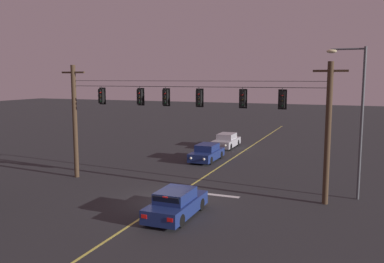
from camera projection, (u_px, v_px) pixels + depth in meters
The scene contains 14 objects.
ground_plane at pixel (166, 202), 22.78m from camera, with size 180.00×180.00×0.00m, color #28282B.
lane_centre_stripe at pixel (216, 169), 30.97m from camera, with size 0.14×60.00×0.01m, color #D1C64C.
stop_bar_paint at pixel (212, 194), 24.20m from camera, with size 3.40×0.36×0.01m, color silver.
signal_span_assembly at pixel (186, 125), 24.93m from camera, with size 18.35×0.32×7.74m.
traffic_light_leftmost at pixel (101, 96), 26.92m from camera, with size 0.48×0.41×1.22m.
traffic_light_left_inner at pixel (140, 97), 25.86m from camera, with size 0.48×0.41×1.22m.
traffic_light_centre at pixel (165, 97), 25.19m from camera, with size 0.48×0.41×1.22m.
traffic_light_right_inner at pixel (199, 98), 24.38m from camera, with size 0.48×0.41×1.22m.
traffic_light_rightmost at pixel (242, 99), 23.39m from camera, with size 0.48×0.41×1.22m.
traffic_light_far_right at pixel (282, 99), 22.57m from camera, with size 0.48×0.41×1.22m.
car_waiting_near_lane at pixel (176, 204), 20.27m from camera, with size 1.80×4.33×1.39m.
car_oncoming_lead at pixel (207, 153), 34.06m from camera, with size 1.80×4.42×1.39m.
car_oncoming_trailing at pixel (226, 141), 40.53m from camera, with size 1.80×4.42×1.39m.
street_lamp_corner at pixel (357, 110), 22.70m from camera, with size 2.11×0.30×8.58m.
Camera 1 is at (9.53, -19.96, 6.87)m, focal length 38.13 mm.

